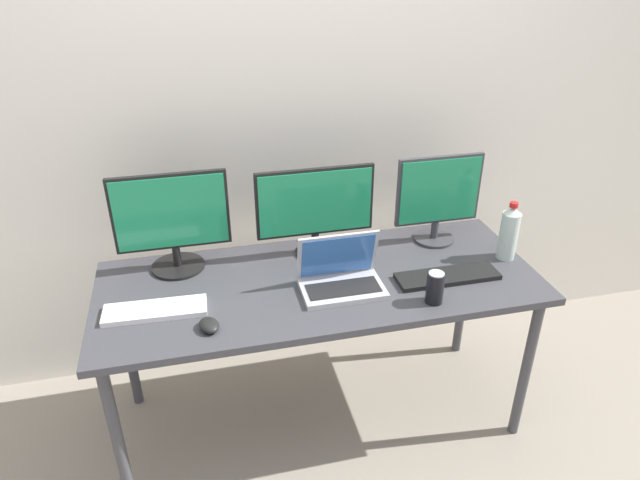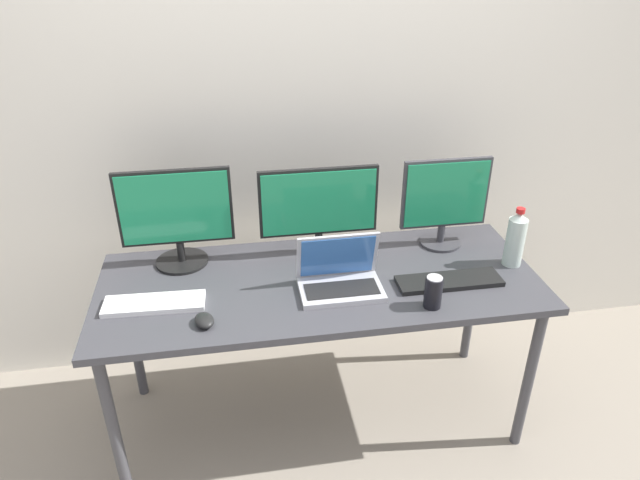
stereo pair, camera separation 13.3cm
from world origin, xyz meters
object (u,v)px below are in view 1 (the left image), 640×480
object	(u,v)px
water_bottle	(509,233)
monitor_right	(438,197)
work_desk	(320,293)
monitor_center	(315,207)
soda_can_near_keyboard	(435,288)
keyboard_main	(447,276)
mouse_by_keyboard	(209,325)
laptop_silver	(341,276)
keyboard_aux	(155,310)
monitor_left	(172,220)

from	to	relation	value
water_bottle	monitor_right	bearing A→B (deg)	136.84
monitor_right	work_desk	bearing A→B (deg)	-160.43
monitor_center	soda_can_near_keyboard	distance (m)	0.60
work_desk	keyboard_main	xyz separation A→B (m)	(0.50, -0.11, 0.07)
keyboard_main	mouse_by_keyboard	xyz separation A→B (m)	(-0.95, -0.11, 0.01)
keyboard_main	soda_can_near_keyboard	size ratio (longest dim) A/B	3.30
water_bottle	soda_can_near_keyboard	xyz separation A→B (m)	(-0.43, -0.24, -0.06)
laptop_silver	keyboard_aux	size ratio (longest dim) A/B	0.86
mouse_by_keyboard	monitor_left	bearing A→B (deg)	86.00
monitor_right	mouse_by_keyboard	bearing A→B (deg)	-157.42
monitor_left	keyboard_aux	distance (m)	0.38
monitor_center	keyboard_aux	xyz separation A→B (m)	(-0.67, -0.29, -0.21)
monitor_left	monitor_center	bearing A→B (deg)	-1.62
mouse_by_keyboard	water_bottle	bearing A→B (deg)	-6.70
mouse_by_keyboard	water_bottle	distance (m)	1.28
monitor_center	monitor_right	xyz separation A→B (m)	(0.55, -0.00, -0.01)
monitor_right	keyboard_main	world-z (taller)	monitor_right
work_desk	water_bottle	size ratio (longest dim) A/B	6.82
monitor_left	keyboard_aux	world-z (taller)	monitor_left
work_desk	laptop_silver	xyz separation A→B (m)	(0.06, -0.07, 0.11)
work_desk	monitor_center	bearing A→B (deg)	81.86
monitor_right	laptop_silver	world-z (taller)	monitor_right
keyboard_main	soda_can_near_keyboard	bearing A→B (deg)	-130.83
keyboard_main	mouse_by_keyboard	world-z (taller)	mouse_by_keyboard
keyboard_aux	monitor_right	bearing A→B (deg)	15.57
keyboard_main	monitor_left	bearing A→B (deg)	162.06
keyboard_aux	water_bottle	size ratio (longest dim) A/B	1.44
monitor_left	water_bottle	distance (m)	1.38
monitor_left	monitor_center	xyz separation A→B (m)	(0.58, -0.02, -0.00)
monitor_left	water_bottle	bearing A→B (deg)	-9.96
work_desk	keyboard_aux	size ratio (longest dim) A/B	4.74
mouse_by_keyboard	soda_can_near_keyboard	world-z (taller)	soda_can_near_keyboard
monitor_center	keyboard_aux	bearing A→B (deg)	-156.74
monitor_center	water_bottle	distance (m)	0.82
soda_can_near_keyboard	mouse_by_keyboard	bearing A→B (deg)	178.15
work_desk	monitor_right	xyz separation A→B (m)	(0.58, 0.21, 0.27)
keyboard_main	monitor_center	bearing A→B (deg)	145.49
soda_can_near_keyboard	monitor_right	bearing A→B (deg)	66.45
laptop_silver	mouse_by_keyboard	bearing A→B (deg)	-163.54
monitor_center	monitor_left	bearing A→B (deg)	178.38
keyboard_aux	water_bottle	world-z (taller)	water_bottle
monitor_left	soda_can_near_keyboard	bearing A→B (deg)	-27.16
work_desk	keyboard_main	world-z (taller)	keyboard_main
work_desk	monitor_right	size ratio (longest dim) A/B	4.42
mouse_by_keyboard	water_bottle	world-z (taller)	water_bottle
work_desk	keyboard_aux	world-z (taller)	keyboard_aux
keyboard_main	water_bottle	distance (m)	0.34
keyboard_main	monitor_right	bearing A→B (deg)	75.94
work_desk	keyboard_aux	distance (m)	0.65
mouse_by_keyboard	work_desk	bearing A→B (deg)	10.04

